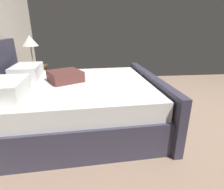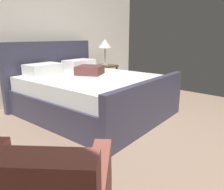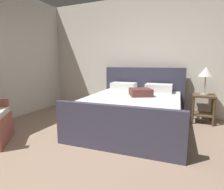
% 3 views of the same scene
% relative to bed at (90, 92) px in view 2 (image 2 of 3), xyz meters
% --- Properties ---
extents(ground_plane, '(5.21, 6.42, 0.02)m').
position_rel_bed_xyz_m(ground_plane, '(-0.11, -2.03, -0.35)').
color(ground_plane, gray).
extents(wall_back, '(5.33, 0.12, 2.83)m').
position_rel_bed_xyz_m(wall_back, '(-0.11, 1.24, 1.07)').
color(wall_back, silver).
rests_on(wall_back, ground).
extents(bed, '(2.00, 2.29, 1.14)m').
position_rel_bed_xyz_m(bed, '(0.00, 0.00, 0.00)').
color(bed, '#38374A').
rests_on(bed, ground).
extents(nightstand_right, '(0.44, 0.44, 0.60)m').
position_rel_bed_xyz_m(nightstand_right, '(1.26, 0.86, 0.06)').
color(nightstand_right, brown).
rests_on(nightstand_right, ground).
extents(table_lamp_right, '(0.29, 0.29, 0.57)m').
position_rel_bed_xyz_m(table_lamp_right, '(1.26, 0.86, 0.71)').
color(table_lamp_right, '#B7B293').
rests_on(table_lamp_right, nightstand_right).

